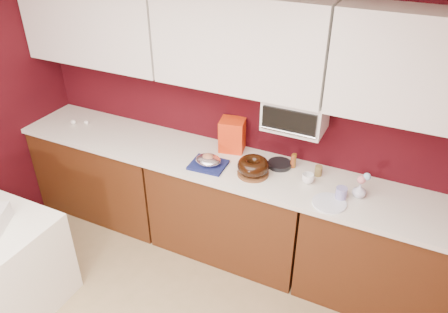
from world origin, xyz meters
TOP-DOWN VIEW (x-y plane):
  - wall_back at (0.00, 2.25)m, footprint 4.00×0.02m
  - base_cabinet_left at (-1.33, 1.94)m, footprint 1.31×0.58m
  - base_cabinet_center at (0.00, 1.94)m, footprint 1.31×0.58m
  - base_cabinet_right at (1.33, 1.94)m, footprint 1.31×0.58m
  - countertop at (0.00, 1.94)m, footprint 4.00×0.62m
  - upper_cabinet_left at (-1.33, 2.08)m, footprint 1.31×0.33m
  - upper_cabinet_center at (0.00, 2.08)m, footprint 1.31×0.33m
  - upper_cabinet_right at (1.33, 2.08)m, footprint 1.31×0.33m
  - toaster_oven at (0.45, 2.10)m, footprint 0.45×0.30m
  - toaster_oven_door at (0.45, 1.94)m, footprint 0.40×0.02m
  - toaster_oven_handle at (0.45, 1.93)m, footprint 0.42×0.02m
  - cake_base at (0.22, 1.87)m, footprint 0.27×0.27m
  - bundt_cake at (0.22, 1.87)m, footprint 0.29×0.29m
  - navy_towel at (-0.15, 1.83)m, footprint 0.30×0.26m
  - foil_ham_nest at (-0.15, 1.83)m, footprint 0.23×0.21m
  - roasted_ham at (-0.15, 1.83)m, footprint 0.12×0.11m
  - pandoro_box at (-0.09, 2.16)m, footprint 0.24×0.22m
  - dark_pan at (0.37, 2.08)m, footprint 0.21×0.21m
  - coffee_mug at (0.63, 1.95)m, footprint 0.11×0.11m
  - blue_jar at (0.90, 1.86)m, footprint 0.08×0.08m
  - flower_vase at (1.01, 1.94)m, footprint 0.10×0.10m
  - flower_pink at (1.01, 1.94)m, footprint 0.06×0.06m
  - flower_blue at (1.04, 1.96)m, footprint 0.05×0.05m
  - china_plate at (0.85, 1.76)m, footprint 0.26×0.26m
  - amber_bottle at (0.46, 2.11)m, footprint 0.05×0.05m
  - paper_cup at (0.68, 2.08)m, footprint 0.06×0.06m
  - egg_left at (-1.63, 1.92)m, footprint 0.07×0.06m
  - egg_right at (-1.52, 1.98)m, footprint 0.05×0.04m
  - amber_bottle_tall at (0.47, 2.11)m, footprint 0.05×0.05m

SIDE VIEW (x-z plane):
  - base_cabinet_left at x=-1.33m, z-range 0.00..0.86m
  - base_cabinet_center at x=0.00m, z-range 0.00..0.86m
  - base_cabinet_right at x=1.33m, z-range 0.00..0.86m
  - countertop at x=0.00m, z-range 0.86..0.90m
  - china_plate at x=0.85m, z-range 0.90..0.91m
  - navy_towel at x=-0.15m, z-range 0.90..0.92m
  - cake_base at x=0.22m, z-range 0.90..0.92m
  - dark_pan at x=0.37m, z-range 0.90..0.93m
  - egg_right at x=-1.52m, z-range 0.90..0.94m
  - egg_left at x=-1.63m, z-range 0.90..0.95m
  - paper_cup at x=0.68m, z-range 0.90..0.98m
  - coffee_mug at x=0.63m, z-range 0.90..0.99m
  - blue_jar at x=0.90m, z-range 0.90..1.00m
  - foil_ham_nest at x=-0.15m, z-range 0.92..0.99m
  - amber_bottle at x=0.46m, z-range 0.90..1.01m
  - flower_vase at x=1.01m, z-range 0.90..1.02m
  - amber_bottle_tall at x=0.47m, z-range 0.90..1.02m
  - roasted_ham at x=-0.15m, z-range 0.95..1.01m
  - bundt_cake at x=0.22m, z-range 0.93..1.03m
  - pandoro_box at x=-0.09m, z-range 0.90..1.18m
  - flower_pink at x=1.01m, z-range 1.02..1.08m
  - flower_blue at x=1.04m, z-range 1.04..1.10m
  - wall_back at x=0.00m, z-range 0.00..2.50m
  - toaster_oven_handle at x=0.45m, z-range 1.29..1.31m
  - toaster_oven at x=0.45m, z-range 1.25..1.50m
  - toaster_oven_door at x=0.45m, z-range 1.28..1.47m
  - upper_cabinet_left at x=-1.33m, z-range 1.50..2.20m
  - upper_cabinet_center at x=0.00m, z-range 1.50..2.20m
  - upper_cabinet_right at x=1.33m, z-range 1.50..2.20m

